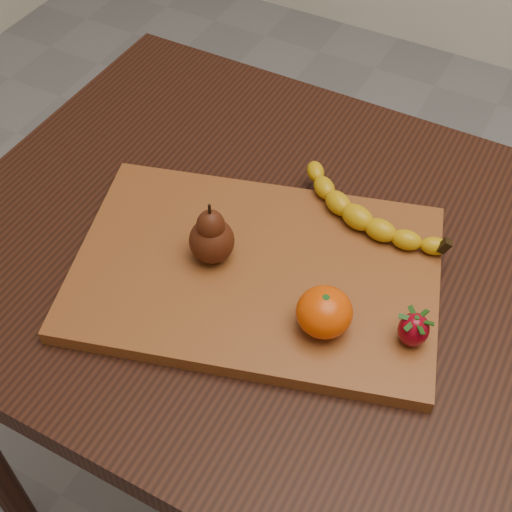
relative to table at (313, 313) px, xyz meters
The scene contains 7 objects.
ground 0.66m from the table, ahead, with size 3.50×3.50×0.00m, color slate.
table is the anchor object (origin of this frame).
cutting_board 0.13m from the table, 140.18° to the right, with size 0.45×0.30×0.02m, color brown.
banana 0.15m from the table, 74.81° to the left, with size 0.20×0.05×0.03m, color #C69809, non-canonical shape.
pear 0.21m from the table, 152.45° to the right, with size 0.06×0.06×0.09m, color #40180A, non-canonical shape.
mandarin 0.18m from the table, 62.88° to the right, with size 0.07×0.07×0.06m, color #CD3F02.
strawberry 0.21m from the table, 24.09° to the right, with size 0.04×0.04×0.04m, color maroon, non-canonical shape.
Camera 1 is at (0.21, -0.55, 1.46)m, focal length 50.00 mm.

